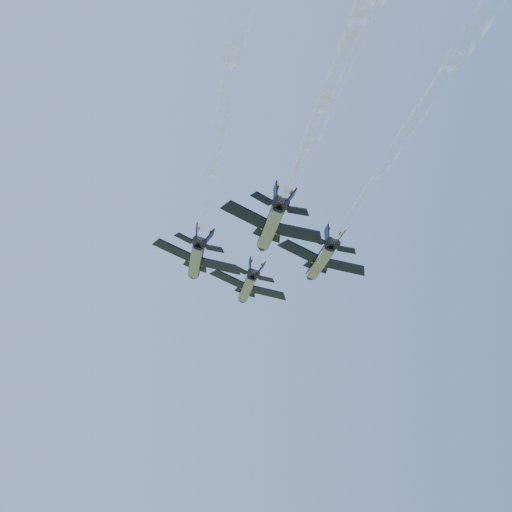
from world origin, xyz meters
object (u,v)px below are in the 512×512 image
object	(u,v)px
jet_lead	(247,287)
jet_right	(320,261)
jet_slot	(271,227)
jet_left	(196,260)

from	to	relation	value
jet_lead	jet_right	world-z (taller)	same
jet_lead	jet_slot	size ratio (longest dim) A/B	1.00
jet_lead	jet_right	xyz separation A→B (m)	(4.97, -16.77, 0.00)
jet_left	jet_right	bearing A→B (deg)	-5.83
jet_slot	jet_right	bearing A→B (deg)	56.22
jet_right	jet_lead	bearing A→B (deg)	117.24
jet_left	jet_right	distance (m)	16.64
jet_lead	jet_left	size ratio (longest dim) A/B	1.00
jet_right	jet_slot	xyz separation A→B (m)	(-10.99, -11.19, 0.00)
jet_lead	jet_slot	xyz separation A→B (m)	(-6.02, -27.96, 0.00)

